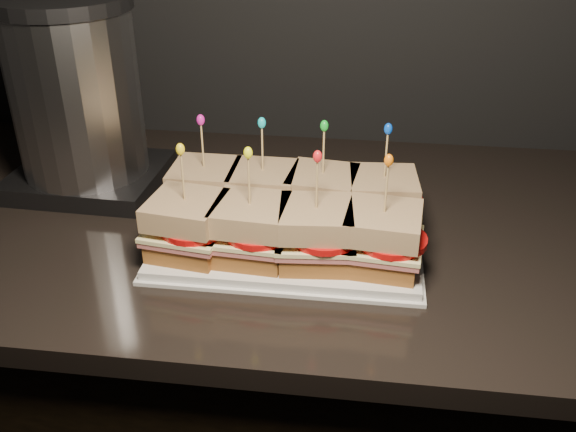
# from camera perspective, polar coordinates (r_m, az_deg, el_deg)

# --- Properties ---
(granite_slab) EXTENTS (2.23, 0.71, 0.03)m
(granite_slab) POSITION_cam_1_polar(r_m,az_deg,el_deg) (1.05, 13.39, -1.81)
(granite_slab) COLOR black
(granite_slab) RESTS_ON cabinet
(platter) EXTENTS (0.38, 0.24, 0.02)m
(platter) POSITION_cam_1_polar(r_m,az_deg,el_deg) (0.96, 0.00, -2.40)
(platter) COLOR white
(platter) RESTS_ON granite_slab
(platter_rim) EXTENTS (0.40, 0.25, 0.01)m
(platter_rim) POSITION_cam_1_polar(r_m,az_deg,el_deg) (0.96, 0.00, -2.70)
(platter_rim) COLOR white
(platter_rim) RESTS_ON granite_slab
(sandwich_0_bread_bot) EXTENTS (0.10, 0.10, 0.03)m
(sandwich_0_bread_bot) POSITION_cam_1_polar(r_m,az_deg,el_deg) (1.02, -7.23, 0.81)
(sandwich_0_bread_bot) COLOR brown
(sandwich_0_bread_bot) RESTS_ON platter
(sandwich_0_ham) EXTENTS (0.11, 0.10, 0.01)m
(sandwich_0_ham) POSITION_cam_1_polar(r_m,az_deg,el_deg) (1.01, -7.29, 1.68)
(sandwich_0_ham) COLOR #B55356
(sandwich_0_ham) RESTS_ON sandwich_0_bread_bot
(sandwich_0_cheese) EXTENTS (0.11, 0.11, 0.01)m
(sandwich_0_cheese) POSITION_cam_1_polar(r_m,az_deg,el_deg) (1.01, -7.32, 2.04)
(sandwich_0_cheese) COLOR #F5ECA1
(sandwich_0_cheese) RESTS_ON sandwich_0_ham
(sandwich_0_tomato) EXTENTS (0.10, 0.10, 0.01)m
(sandwich_0_tomato) POSITION_cam_1_polar(r_m,az_deg,el_deg) (0.99, -6.76, 2.22)
(sandwich_0_tomato) COLOR red
(sandwich_0_tomato) RESTS_ON sandwich_0_cheese
(sandwich_0_bread_top) EXTENTS (0.10, 0.10, 0.03)m
(sandwich_0_bread_top) POSITION_cam_1_polar(r_m,az_deg,el_deg) (0.99, -7.42, 3.51)
(sandwich_0_bread_top) COLOR #60320D
(sandwich_0_bread_top) RESTS_ON sandwich_0_tomato
(sandwich_0_pick) EXTENTS (0.00, 0.00, 0.09)m
(sandwich_0_pick) POSITION_cam_1_polar(r_m,az_deg,el_deg) (0.97, -7.60, 5.99)
(sandwich_0_pick) COLOR tan
(sandwich_0_pick) RESTS_ON sandwich_0_bread_top
(sandwich_0_frill) EXTENTS (0.01, 0.01, 0.02)m
(sandwich_0_frill) POSITION_cam_1_polar(r_m,az_deg,el_deg) (0.96, -7.77, 8.46)
(sandwich_0_frill) COLOR #CD1593
(sandwich_0_frill) RESTS_ON sandwich_0_pick
(sandwich_1_bread_bot) EXTENTS (0.10, 0.10, 0.03)m
(sandwich_1_bread_bot) POSITION_cam_1_polar(r_m,az_deg,el_deg) (1.00, -2.18, 0.50)
(sandwich_1_bread_bot) COLOR brown
(sandwich_1_bread_bot) RESTS_ON platter
(sandwich_1_ham) EXTENTS (0.11, 0.10, 0.01)m
(sandwich_1_ham) POSITION_cam_1_polar(r_m,az_deg,el_deg) (0.99, -2.20, 1.38)
(sandwich_1_ham) COLOR #B55356
(sandwich_1_ham) RESTS_ON sandwich_1_bread_bot
(sandwich_1_cheese) EXTENTS (0.11, 0.11, 0.01)m
(sandwich_1_cheese) POSITION_cam_1_polar(r_m,az_deg,el_deg) (0.99, -2.21, 1.74)
(sandwich_1_cheese) COLOR #F5ECA1
(sandwich_1_cheese) RESTS_ON sandwich_1_ham
(sandwich_1_tomato) EXTENTS (0.10, 0.10, 0.01)m
(sandwich_1_tomato) POSITION_cam_1_polar(r_m,az_deg,el_deg) (0.98, -1.58, 1.93)
(sandwich_1_tomato) COLOR red
(sandwich_1_tomato) RESTS_ON sandwich_1_cheese
(sandwich_1_bread_top) EXTENTS (0.10, 0.10, 0.03)m
(sandwich_1_bread_top) POSITION_cam_1_polar(r_m,az_deg,el_deg) (0.97, -2.24, 3.24)
(sandwich_1_bread_top) COLOR #60320D
(sandwich_1_bread_top) RESTS_ON sandwich_1_tomato
(sandwich_1_pick) EXTENTS (0.00, 0.00, 0.09)m
(sandwich_1_pick) POSITION_cam_1_polar(r_m,az_deg,el_deg) (0.96, -2.29, 5.76)
(sandwich_1_pick) COLOR tan
(sandwich_1_pick) RESTS_ON sandwich_1_bread_top
(sandwich_1_frill) EXTENTS (0.01, 0.01, 0.02)m
(sandwich_1_frill) POSITION_cam_1_polar(r_m,az_deg,el_deg) (0.94, -2.35, 8.28)
(sandwich_1_frill) COLOR #0DB7C7
(sandwich_1_frill) RESTS_ON sandwich_1_pick
(sandwich_2_bread_bot) EXTENTS (0.11, 0.11, 0.03)m
(sandwich_2_bread_bot) POSITION_cam_1_polar(r_m,az_deg,el_deg) (0.99, 3.01, 0.17)
(sandwich_2_bread_bot) COLOR brown
(sandwich_2_bread_bot) RESTS_ON platter
(sandwich_2_ham) EXTENTS (0.12, 0.11, 0.01)m
(sandwich_2_ham) POSITION_cam_1_polar(r_m,az_deg,el_deg) (0.98, 3.04, 1.06)
(sandwich_2_ham) COLOR #B55356
(sandwich_2_ham) RESTS_ON sandwich_2_bread_bot
(sandwich_2_cheese) EXTENTS (0.12, 0.12, 0.01)m
(sandwich_2_cheese) POSITION_cam_1_polar(r_m,az_deg,el_deg) (0.98, 3.05, 1.42)
(sandwich_2_cheese) COLOR #F5ECA1
(sandwich_2_cheese) RESTS_ON sandwich_2_ham
(sandwich_2_tomato) EXTENTS (0.10, 0.10, 0.01)m
(sandwich_2_tomato) POSITION_cam_1_polar(r_m,az_deg,el_deg) (0.97, 3.74, 1.61)
(sandwich_2_tomato) COLOR red
(sandwich_2_tomato) RESTS_ON sandwich_2_cheese
(sandwich_2_bread_top) EXTENTS (0.11, 0.11, 0.03)m
(sandwich_2_bread_top) POSITION_cam_1_polar(r_m,az_deg,el_deg) (0.96, 3.09, 2.93)
(sandwich_2_bread_top) COLOR #60320D
(sandwich_2_bread_top) RESTS_ON sandwich_2_tomato
(sandwich_2_pick) EXTENTS (0.00, 0.00, 0.09)m
(sandwich_2_pick) POSITION_cam_1_polar(r_m,az_deg,el_deg) (0.95, 3.17, 5.47)
(sandwich_2_pick) COLOR tan
(sandwich_2_pick) RESTS_ON sandwich_2_bread_top
(sandwich_2_frill) EXTENTS (0.01, 0.01, 0.02)m
(sandwich_2_frill) POSITION_cam_1_polar(r_m,az_deg,el_deg) (0.93, 3.24, 8.02)
(sandwich_2_frill) COLOR green
(sandwich_2_frill) RESTS_ON sandwich_2_pick
(sandwich_3_bread_bot) EXTENTS (0.10, 0.10, 0.03)m
(sandwich_3_bread_bot) POSITION_cam_1_polar(r_m,az_deg,el_deg) (0.99, 8.26, -0.16)
(sandwich_3_bread_bot) COLOR brown
(sandwich_3_bread_bot) RESTS_ON platter
(sandwich_3_ham) EXTENTS (0.11, 0.11, 0.01)m
(sandwich_3_ham) POSITION_cam_1_polar(r_m,az_deg,el_deg) (0.98, 8.33, 0.73)
(sandwich_3_ham) COLOR #B55356
(sandwich_3_ham) RESTS_ON sandwich_3_bread_bot
(sandwich_3_cheese) EXTENTS (0.12, 0.11, 0.01)m
(sandwich_3_cheese) POSITION_cam_1_polar(r_m,az_deg,el_deg) (0.98, 8.36, 1.09)
(sandwich_3_cheese) COLOR #F5ECA1
(sandwich_3_cheese) RESTS_ON sandwich_3_ham
(sandwich_3_tomato) EXTENTS (0.10, 0.10, 0.01)m
(sandwich_3_tomato) POSITION_cam_1_polar(r_m,az_deg,el_deg) (0.97, 9.10, 1.27)
(sandwich_3_tomato) COLOR red
(sandwich_3_tomato) RESTS_ON sandwich_3_cheese
(sandwich_3_bread_top) EXTENTS (0.11, 0.11, 0.03)m
(sandwich_3_bread_top) POSITION_cam_1_polar(r_m,az_deg,el_deg) (0.96, 8.48, 2.60)
(sandwich_3_bread_top) COLOR #60320D
(sandwich_3_bread_top) RESTS_ON sandwich_3_tomato
(sandwich_3_pick) EXTENTS (0.00, 0.00, 0.09)m
(sandwich_3_pick) POSITION_cam_1_polar(r_m,az_deg,el_deg) (0.94, 8.69, 5.13)
(sandwich_3_pick) COLOR tan
(sandwich_3_pick) RESTS_ON sandwich_3_bread_top
(sandwich_3_frill) EXTENTS (0.01, 0.01, 0.02)m
(sandwich_3_frill) POSITION_cam_1_polar(r_m,az_deg,el_deg) (0.93, 8.90, 7.67)
(sandwich_3_frill) COLOR blue
(sandwich_3_frill) RESTS_ON sandwich_3_pick
(sandwich_4_bread_bot) EXTENTS (0.11, 0.11, 0.03)m
(sandwich_4_bread_bot) POSITION_cam_1_polar(r_m,az_deg,el_deg) (0.93, -8.82, -2.37)
(sandwich_4_bread_bot) COLOR brown
(sandwich_4_bread_bot) RESTS_ON platter
(sandwich_4_ham) EXTENTS (0.12, 0.12, 0.01)m
(sandwich_4_ham) POSITION_cam_1_polar(r_m,az_deg,el_deg) (0.92, -8.91, -1.44)
(sandwich_4_ham) COLOR #B55356
(sandwich_4_ham) RESTS_ON sandwich_4_bread_bot
(sandwich_4_cheese) EXTENTS (0.12, 0.12, 0.01)m
(sandwich_4_cheese) POSITION_cam_1_polar(r_m,az_deg,el_deg) (0.91, -8.94, -1.07)
(sandwich_4_cheese) COLOR #F5ECA1
(sandwich_4_cheese) RESTS_ON sandwich_4_ham
(sandwich_4_tomato) EXTENTS (0.10, 0.10, 0.01)m
(sandwich_4_tomato) POSITION_cam_1_polar(r_m,az_deg,el_deg) (0.90, -8.34, -0.90)
(sandwich_4_tomato) COLOR red
(sandwich_4_tomato) RESTS_ON sandwich_4_cheese
(sandwich_4_bread_top) EXTENTS (0.11, 0.11, 0.03)m
(sandwich_4_bread_top) POSITION_cam_1_polar(r_m,az_deg,el_deg) (0.90, -9.08, 0.51)
(sandwich_4_bread_top) COLOR #60320D
(sandwich_4_bread_top) RESTS_ON sandwich_4_tomato
(sandwich_4_pick) EXTENTS (0.00, 0.00, 0.09)m
(sandwich_4_pick) POSITION_cam_1_polar(r_m,az_deg,el_deg) (0.88, -9.31, 3.19)
(sandwich_4_pick) COLOR tan
(sandwich_4_pick) RESTS_ON sandwich_4_bread_top
(sandwich_4_frill) EXTENTS (0.01, 0.01, 0.02)m
(sandwich_4_frill) POSITION_cam_1_polar(r_m,az_deg,el_deg) (0.86, -9.55, 5.88)
(sandwich_4_frill) COLOR yellow
(sandwich_4_frill) RESTS_ON sandwich_4_pick
(sandwich_5_bread_bot) EXTENTS (0.10, 0.10, 0.03)m
(sandwich_5_bread_bot) POSITION_cam_1_polar(r_m,az_deg,el_deg) (0.91, -3.29, -2.78)
(sandwich_5_bread_bot) COLOR brown
(sandwich_5_bread_bot) RESTS_ON platter
(sandwich_5_ham) EXTENTS (0.11, 0.11, 0.01)m
(sandwich_5_ham) POSITION_cam_1_polar(r_m,az_deg,el_deg) (0.90, -3.32, -1.84)
(sandwich_5_ham) COLOR #B55356
(sandwich_5_ham) RESTS_ON sandwich_5_bread_bot
(sandwich_5_cheese) EXTENTS (0.12, 0.11, 0.01)m
(sandwich_5_cheese) POSITION_cam_1_polar(r_m,az_deg,el_deg) (0.89, -3.33, -1.46)
(sandwich_5_cheese) COLOR #F5ECA1
(sandwich_5_cheese) RESTS_ON sandwich_5_ham
(sandwich_5_tomato) EXTENTS (0.10, 0.10, 0.01)m
(sandwich_5_tomato) POSITION_cam_1_polar(r_m,az_deg,el_deg) (0.88, -2.65, -1.29)
(sandwich_5_tomato) COLOR red
(sandwich_5_tomato) RESTS_ON sandwich_5_cheese
(sandwich_5_bread_top) EXTENTS (0.11, 0.11, 0.03)m
(sandwich_5_bread_top) POSITION_cam_1_polar(r_m,az_deg,el_deg) (0.88, -3.39, 0.15)
(sandwich_5_bread_top) COLOR #60320D
(sandwich_5_bread_top) RESTS_ON sandwich_5_tomato
(sandwich_5_pick) EXTENTS (0.00, 0.00, 0.09)m
(sandwich_5_pick) POSITION_cam_1_polar(r_m,az_deg,el_deg) (0.86, -3.48, 2.88)
(sandwich_5_pick) COLOR tan
(sandwich_5_pick) RESTS_ON sandwich_5_bread_top
(sandwich_5_frill) EXTENTS (0.01, 0.01, 0.02)m
(sandwich_5_frill) POSITION_cam_1_polar(r_m,az_deg,el_deg) (0.84, -3.57, 5.63)
(sandwich_5_frill) COLOR #F9FB13
(sandwich_5_frill) RESTS_ON sandwich_5_pick
(sandwich_6_bread_bot) EXTENTS (0.10, 0.10, 0.03)m
(sandwich_6_bread_bot) POSITION_cam_1_polar(r_m,az_deg,el_deg) (0.90, 2.43, -3.18)
(sandwich_6_bread_bot) COLOR brown
(sandwich_6_bread_bot) RESTS_ON platter
(sandwich_6_ham) EXTENTS (0.11, 0.11, 0.01)m
(sandwich_6_ham) POSITION_cam_1_polar(r_m,az_deg,el_deg) (0.89, 2.46, -2.23)
(sandwich_6_ham) COLOR #B55356
(sandwich_6_ham) RESTS_ON sandwich_6_bread_bot
(sandwich_6_cheese) EXTENTS (0.12, 0.11, 0.01)m
(sandwich_6_cheese) POSITION_cam_1_polar(r_m,az_deg,el_deg) (0.88, 2.47, -1.85)
(sandwich_6_cheese) COLOR #F5ECA1
(sandwich_6_cheese) RESTS_ON sandwich_6_ham
(sandwich_6_tomato) EXTENTS (0.10, 0.10, 0.01)m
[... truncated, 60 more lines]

